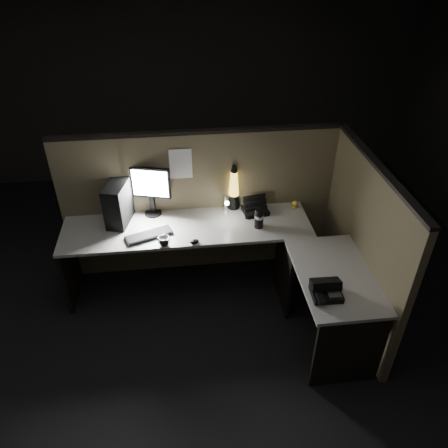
{
  "coord_description": "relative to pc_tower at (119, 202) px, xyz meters",
  "views": [
    {
      "loc": [
        -0.2,
        -2.71,
        3.06
      ],
      "look_at": [
        0.17,
        0.35,
        0.91
      ],
      "focal_mm": 35.0,
      "sensor_mm": 36.0,
      "label": 1
    }
  ],
  "objects": [
    {
      "name": "partition_back",
      "position": [
        0.76,
        0.16,
        -0.18
      ],
      "size": [
        2.66,
        0.06,
        1.5
      ],
      "primitive_type": "cube",
      "color": "brown",
      "rests_on": "ground"
    },
    {
      "name": "lava_lamp",
      "position": [
        1.08,
        0.11,
        -0.01
      ],
      "size": [
        0.12,
        0.12,
        0.46
      ],
      "color": "black",
      "rests_on": "desk"
    },
    {
      "name": "monitor",
      "position": [
        0.3,
        0.09,
        0.1
      ],
      "size": [
        0.38,
        0.16,
        0.49
      ],
      "rotation": [
        0.0,
        0.0,
        -0.27
      ],
      "color": "black",
      "rests_on": "desk"
    },
    {
      "name": "travel_mug",
      "position": [
        1.27,
        -0.26,
        -0.1
      ],
      "size": [
        0.09,
        0.09,
        0.19
      ],
      "primitive_type": "cylinder",
      "color": "black",
      "rests_on": "desk"
    },
    {
      "name": "figurine",
      "position": [
        1.68,
        0.03,
        -0.15
      ],
      "size": [
        0.05,
        0.05,
        0.05
      ],
      "primitive_type": "sphere",
      "color": "gold",
      "rests_on": "desk"
    },
    {
      "name": "pinned_paper",
      "position": [
        0.59,
        0.12,
        0.3
      ],
      "size": [
        0.21,
        0.0,
        0.3
      ],
      "primitive_type": "cube",
      "color": "white",
      "rests_on": "partition_back"
    },
    {
      "name": "steel_mug",
      "position": [
        0.4,
        -0.43,
        -0.16
      ],
      "size": [
        0.12,
        0.12,
        0.09
      ],
      "primitive_type": "imported",
      "rotation": [
        0.0,
        0.0,
        -0.07
      ],
      "color": "#B0B0B7",
      "rests_on": "desk"
    },
    {
      "name": "partition_right",
      "position": [
        2.09,
        -0.67,
        -0.18
      ],
      "size": [
        0.06,
        1.66,
        1.5
      ],
      "primitive_type": "cube",
      "color": "brown",
      "rests_on": "ground"
    },
    {
      "name": "pc_tower",
      "position": [
        0.0,
        0.0,
        0.0
      ],
      "size": [
        0.26,
        0.41,
        0.4
      ],
      "primitive_type": "cube",
      "rotation": [
        0.0,
        0.0,
        -0.25
      ],
      "color": "black",
      "rests_on": "desk"
    },
    {
      "name": "floor",
      "position": [
        0.76,
        -0.77,
        -0.93
      ],
      "size": [
        6.0,
        6.0,
        0.0
      ],
      "primitive_type": "plane",
      "color": "black",
      "rests_on": "ground"
    },
    {
      "name": "desk",
      "position": [
        0.94,
        -0.52,
        -0.35
      ],
      "size": [
        2.6,
        1.6,
        0.73
      ],
      "color": "#B5B2AB",
      "rests_on": "ground"
    },
    {
      "name": "organizer",
      "position": [
        1.28,
        -0.01,
        -0.16
      ],
      "size": [
        0.26,
        0.24,
        0.17
      ],
      "rotation": [
        0.0,
        0.0,
        0.19
      ],
      "color": "black",
      "rests_on": "desk"
    },
    {
      "name": "room_shell",
      "position": [
        0.76,
        -0.77,
        0.69
      ],
      "size": [
        6.0,
        6.0,
        6.0
      ],
      "color": "silver",
      "rests_on": "ground"
    },
    {
      "name": "keyboard",
      "position": [
        0.26,
        -0.29,
        -0.19
      ],
      "size": [
        0.44,
        0.28,
        0.02
      ],
      "primitive_type": "cube",
      "rotation": [
        0.0,
        0.0,
        0.35
      ],
      "color": "black",
      "rests_on": "desk"
    },
    {
      "name": "desk_phone",
      "position": [
        1.6,
        -1.19,
        -0.15
      ],
      "size": [
        0.23,
        0.24,
        0.13
      ],
      "rotation": [
        0.0,
        0.0,
        -0.03
      ],
      "color": "black",
      "rests_on": "desk"
    },
    {
      "name": "mouse",
      "position": [
        0.66,
        -0.43,
        -0.18
      ],
      "size": [
        0.09,
        0.08,
        0.03
      ],
      "primitive_type": "ellipsoid",
      "rotation": [
        0.0,
        0.0,
        0.23
      ],
      "color": "black",
      "rests_on": "desk"
    },
    {
      "name": "clip_lamp",
      "position": [
        0.99,
        -0.06,
        -0.07
      ],
      "size": [
        0.04,
        0.17,
        0.22
      ],
      "color": "white",
      "rests_on": "desk"
    }
  ]
}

